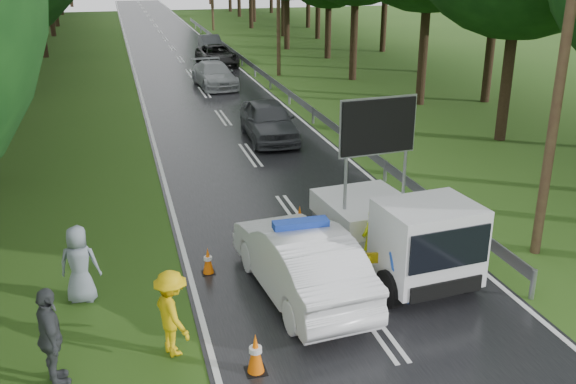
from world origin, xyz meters
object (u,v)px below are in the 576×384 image
object	(u,v)px
officer	(371,241)
queue_car_first	(269,120)
queue_car_fourth	(211,44)
barrier	(335,265)
queue_car_second	(214,75)
work_truck	(399,230)
civilian	(402,268)
queue_car_third	(217,55)
police_sedan	(300,261)

from	to	relation	value
officer	queue_car_first	xyz separation A→B (m)	(0.44, 11.96, -0.05)
queue_car_fourth	barrier	bearing A→B (deg)	-95.38
queue_car_second	work_truck	bearing A→B (deg)	-92.64
work_truck	civilian	bearing A→B (deg)	-117.10
barrier	civilian	world-z (taller)	civilian
queue_car_first	queue_car_third	distance (m)	18.66
queue_car_third	queue_car_fourth	world-z (taller)	queue_car_third
barrier	queue_car_second	bearing A→B (deg)	97.65
work_truck	officer	world-z (taller)	work_truck
work_truck	barrier	distance (m)	2.01
queue_car_first	barrier	bearing A→B (deg)	-95.27
queue_car_first	queue_car_third	xyz separation A→B (m)	(0.92, 18.64, -0.09)
police_sedan	queue_car_fourth	bearing A→B (deg)	-101.45
work_truck	officer	xyz separation A→B (m)	(-0.66, 0.04, -0.21)
barrier	civilian	size ratio (longest dim) A/B	1.39
civilian	queue_car_first	bearing A→B (deg)	81.87
police_sedan	queue_car_third	size ratio (longest dim) A/B	1.00
officer	queue_car_third	distance (m)	30.63
work_truck	officer	bearing A→B (deg)	171.11
work_truck	civilian	world-z (taller)	work_truck
police_sedan	civilian	world-z (taller)	civilian
work_truck	queue_car_second	size ratio (longest dim) A/B	1.06
queue_car_second	queue_car_fourth	bearing A→B (deg)	78.15
officer	queue_car_third	bearing A→B (deg)	-123.20
work_truck	queue_car_third	bearing A→B (deg)	83.16
queue_car_first	officer	bearing A→B (deg)	-90.22
police_sedan	officer	bearing A→B (deg)	-171.61
officer	queue_car_second	world-z (taller)	officer
queue_car_second	queue_car_third	distance (m)	7.34
queue_car_first	police_sedan	bearing A→B (deg)	-98.49
work_truck	civilian	size ratio (longest dim) A/B	2.83
work_truck	queue_car_fourth	distance (m)	36.70
barrier	queue_car_fourth	xyz separation A→B (m)	(3.02, 37.46, -0.13)
queue_car_third	queue_car_second	bearing A→B (deg)	-102.26
police_sedan	work_truck	distance (m)	2.55
civilian	barrier	bearing A→B (deg)	144.86
police_sedan	officer	xyz separation A→B (m)	(1.83, 0.46, 0.04)
queue_car_first	queue_car_second	xyz separation A→B (m)	(-0.39, 11.42, -0.10)
queue_car_third	queue_car_fourth	xyz separation A→B (m)	(0.49, 6.04, -0.03)
civilian	queue_car_fourth	bearing A→B (deg)	80.73
officer	queue_car_fourth	xyz separation A→B (m)	(1.86, 36.64, -0.18)
police_sedan	queue_car_fourth	distance (m)	37.29
queue_car_third	queue_car_first	bearing A→B (deg)	-94.81
police_sedan	queue_car_second	world-z (taller)	police_sedan
officer	queue_car_third	size ratio (longest dim) A/B	0.34
civilian	queue_car_first	world-z (taller)	civilian
police_sedan	queue_car_third	bearing A→B (deg)	-101.65
police_sedan	civilian	xyz separation A→B (m)	(1.92, -1.04, 0.09)
barrier	queue_car_fourth	bearing A→B (deg)	95.93
queue_car_second	queue_car_third	xyz separation A→B (m)	(1.31, 7.22, 0.00)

